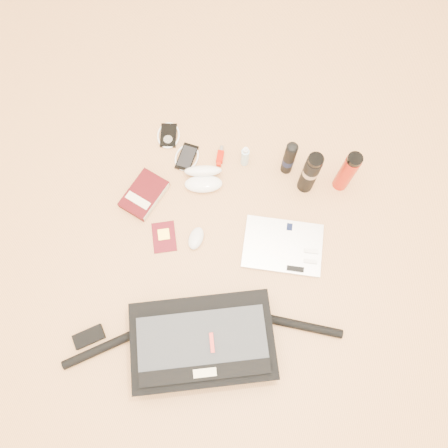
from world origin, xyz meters
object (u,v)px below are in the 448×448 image
object	(u,v)px
laptop	(283,246)
messenger_bag	(202,342)
thermos_red	(347,172)
book	(144,195)
thermos_black	(310,173)

from	to	relation	value
laptop	messenger_bag	bearing A→B (deg)	-122.05
thermos_red	book	bearing A→B (deg)	-159.69
laptop	book	bearing A→B (deg)	166.79
messenger_bag	laptop	xyz separation A→B (m)	(0.19, 0.44, -0.05)
laptop	thermos_red	bearing A→B (deg)	55.51
messenger_bag	thermos_black	size ratio (longest dim) A/B	3.90
book	messenger_bag	bearing A→B (deg)	-35.39
book	thermos_black	world-z (taller)	thermos_black
messenger_bag	book	distance (m)	0.63
book	thermos_red	xyz separation A→B (m)	(0.75, 0.28, 0.10)
messenger_bag	book	bearing A→B (deg)	106.76
messenger_bag	thermos_red	bearing A→B (deg)	42.72
laptop	thermos_black	distance (m)	0.30
thermos_black	thermos_red	distance (m)	0.14
laptop	book	size ratio (longest dim) A/B	1.54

